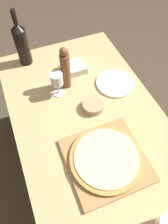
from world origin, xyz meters
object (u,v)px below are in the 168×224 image
at_px(wine_bottle, 22,44).
at_px(pepper_mill, 65,69).
at_px(wine_glass, 57,80).
at_px(small_bowl, 93,106).
at_px(pizza, 106,158).

height_order(wine_bottle, pepper_mill, wine_bottle).
xyz_separation_m(wine_bottle, pepper_mill, (0.18, -0.30, -0.01)).
xyz_separation_m(wine_bottle, wine_glass, (0.12, -0.35, -0.04)).
bearing_deg(pepper_mill, small_bowl, -70.27).
relative_size(wine_bottle, wine_glass, 2.35).
bearing_deg(small_bowl, wine_glass, 129.42).
distance_m(wine_glass, small_bowl, 0.25).
relative_size(pepper_mill, small_bowl, 2.31).
xyz_separation_m(pizza, pepper_mill, (-0.01, 0.54, 0.11)).
bearing_deg(wine_glass, wine_bottle, 108.44).
bearing_deg(small_bowl, pepper_mill, 109.73).
bearing_deg(pizza, wine_glass, 99.09).
bearing_deg(pizza, wine_bottle, 103.01).
relative_size(wine_bottle, small_bowl, 3.02).
height_order(pizza, pepper_mill, pepper_mill).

